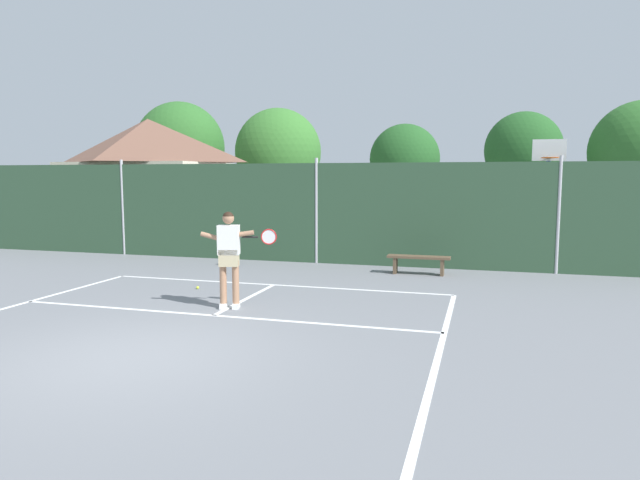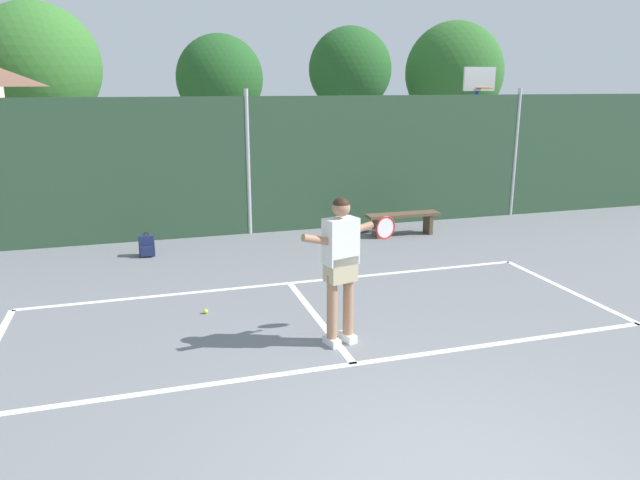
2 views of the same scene
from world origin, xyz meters
name	(u,v)px [view 2 (image 2 of 2)]	position (x,y,z in m)	size (l,w,h in m)	color
court_markings	(425,455)	(0.00, 0.65, 0.00)	(8.30, 11.10, 0.01)	white
chainlink_fence	(248,167)	(0.00, 9.00, 1.45)	(26.09, 0.09, 3.04)	#2D4C33
basketball_hoop	(476,116)	(6.36, 10.62, 2.31)	(0.90, 0.67, 3.55)	#284CB2
treeline_backdrop	(151,67)	(-1.49, 20.10, 3.72)	(26.27, 4.28, 6.39)	brown
tennis_player	(341,258)	(0.05, 3.08, 1.11)	(1.38, 0.52, 1.85)	silver
tennis_ball	(206,311)	(-1.46, 4.56, 0.03)	(0.07, 0.07, 0.07)	#CCE033
backpack_navy	(147,246)	(-2.17, 7.81, 0.19)	(0.29, 0.26, 0.46)	navy
courtside_bench	(403,219)	(3.08, 7.87, 0.36)	(1.60, 0.36, 0.48)	brown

